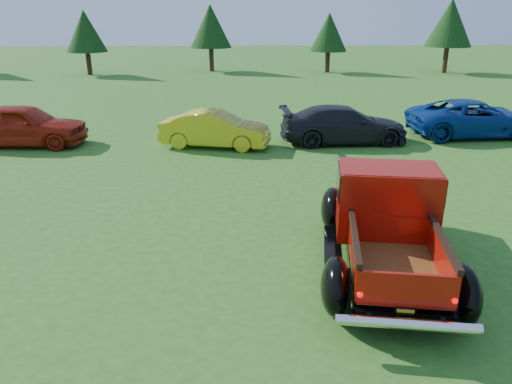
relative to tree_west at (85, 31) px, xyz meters
name	(u,v)px	position (x,y,z in m)	size (l,w,h in m)	color
ground	(274,245)	(12.00, -29.00, -3.11)	(120.00, 120.00, 0.00)	#2E601B
tree_west	(85,31)	(0.00, 0.00, 0.00)	(2.94, 2.94, 4.60)	#332114
tree_mid_left	(210,26)	(9.00, 2.00, 0.27)	(3.20, 3.20, 5.00)	#332114
tree_mid_right	(329,32)	(18.00, 1.00, -0.14)	(2.82, 2.82, 4.40)	#332114
tree_east	(450,23)	(27.00, 0.50, 0.55)	(3.46, 3.46, 5.40)	#332114
pickup_truck	(385,217)	(14.08, -29.70, -2.20)	(3.06, 5.38, 1.91)	black
show_car_red	(23,125)	(3.50, -20.64, -2.36)	(1.77, 4.41, 1.50)	#9D1F0E
show_car_yellow	(215,129)	(10.39, -21.03, -2.47)	(1.34, 3.85, 1.27)	gold
show_car_grey	(344,125)	(15.07, -20.56, -2.44)	(1.88, 4.63, 1.34)	black
show_car_blue	(474,118)	(20.30, -19.69, -2.41)	(2.31, 5.00, 1.39)	navy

